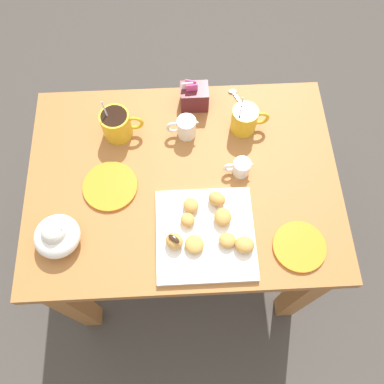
{
  "coord_description": "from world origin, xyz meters",
  "views": [
    {
      "loc": [
        -0.0,
        -0.56,
        1.86
      ],
      "look_at": [
        0.02,
        -0.06,
        0.77
      ],
      "focal_mm": 37.99,
      "sensor_mm": 36.0,
      "label": 1
    }
  ],
  "objects": [
    {
      "name": "beignet_5",
      "position": [
        0.02,
        -0.22,
        0.78
      ],
      "size": [
        0.07,
        0.07,
        0.03
      ],
      "primitive_type": "ellipsoid",
      "rotation": [
        0.0,
        0.0,
        0.31
      ],
      "color": "#D19347",
      "rests_on": "pastry_plate_square"
    },
    {
      "name": "coffee_mug_mustard_left",
      "position": [
        -0.2,
        0.18,
        0.8
      ],
      "size": [
        0.13,
        0.09,
        0.15
      ],
      "color": "gold",
      "rests_on": "dining_table"
    },
    {
      "name": "chocolate_sauce_pitcher",
      "position": [
        0.18,
        0.02,
        0.78
      ],
      "size": [
        0.09,
        0.05,
        0.06
      ],
      "color": "white",
      "rests_on": "dining_table"
    },
    {
      "name": "beignet_4",
      "position": [
        0.12,
        -0.21,
        0.78
      ],
      "size": [
        0.06,
        0.05,
        0.03
      ],
      "primitive_type": "ellipsoid",
      "rotation": [
        0.0,
        0.0,
        2.93
      ],
      "color": "#D19347",
      "rests_on": "pastry_plate_square"
    },
    {
      "name": "ground_plane",
      "position": [
        0.0,
        0.0,
        0.0
      ],
      "size": [
        8.0,
        8.0,
        0.0
      ],
      "primitive_type": "plane",
      "color": "#423D38"
    },
    {
      "name": "beignet_1",
      "position": [
        0.11,
        -0.15,
        0.78
      ],
      "size": [
        0.05,
        0.06,
        0.04
      ],
      "primitive_type": "ellipsoid",
      "rotation": [
        0.0,
        0.0,
        3.04
      ],
      "color": "#D19347",
      "rests_on": "pastry_plate_square"
    },
    {
      "name": "sugar_caddy",
      "position": [
        0.05,
        0.28,
        0.79
      ],
      "size": [
        0.09,
        0.07,
        0.11
      ],
      "color": "#561E23",
      "rests_on": "dining_table"
    },
    {
      "name": "cream_pitcher_white",
      "position": [
        0.02,
        0.16,
        0.79
      ],
      "size": [
        0.1,
        0.06,
        0.07
      ],
      "color": "white",
      "rests_on": "dining_table"
    },
    {
      "name": "coffee_mug_mustard_right",
      "position": [
        0.2,
        0.18,
        0.8
      ],
      "size": [
        0.12,
        0.08,
        0.14
      ],
      "color": "gold",
      "rests_on": "dining_table"
    },
    {
      "name": "beignet_3",
      "position": [
        -0.03,
        -0.21,
        0.78
      ],
      "size": [
        0.07,
        0.07,
        0.04
      ],
      "primitive_type": "ellipsoid",
      "rotation": [
        0.0,
        0.0,
        5.4
      ],
      "color": "#D19347",
      "rests_on": "pastry_plate_square"
    },
    {
      "name": "ice_cream_bowl",
      "position": [
        -0.36,
        -0.18,
        0.79
      ],
      "size": [
        0.13,
        0.13,
        0.1
      ],
      "color": "white",
      "rests_on": "dining_table"
    },
    {
      "name": "saucer_orange_right",
      "position": [
        -0.22,
        -0.02,
        0.75
      ],
      "size": [
        0.17,
        0.17,
        0.01
      ],
      "primitive_type": "cylinder",
      "color": "orange",
      "rests_on": "dining_table"
    },
    {
      "name": "beignet_0",
      "position": [
        0.1,
        -0.09,
        0.78
      ],
      "size": [
        0.07,
        0.06,
        0.04
      ],
      "primitive_type": "ellipsoid",
      "rotation": [
        0.0,
        0.0,
        2.52
      ],
      "color": "#D19347",
      "rests_on": "pastry_plate_square"
    },
    {
      "name": "chocolate_drizzle_3",
      "position": [
        -0.03,
        -0.21,
        0.8
      ],
      "size": [
        0.04,
        0.04,
        0.0
      ],
      "primitive_type": "ellipsoid",
      "rotation": [
        0.0,
        0.0,
        5.59
      ],
      "color": "black",
      "rests_on": "beignet_3"
    },
    {
      "name": "beignet_6",
      "position": [
        0.16,
        -0.23,
        0.78
      ],
      "size": [
        0.07,
        0.06,
        0.04
      ],
      "primitive_type": "ellipsoid",
      "rotation": [
        0.0,
        0.0,
        1.32
      ],
      "color": "#D19347",
      "rests_on": "pastry_plate_square"
    },
    {
      "name": "loose_spoon_near_saucer",
      "position": [
        0.2,
        0.28,
        0.75
      ],
      "size": [
        0.08,
        0.15,
        0.01
      ],
      "color": "silver",
      "rests_on": "dining_table"
    },
    {
      "name": "beignet_2",
      "position": [
        0.01,
        -0.15,
        0.78
      ],
      "size": [
        0.05,
        0.05,
        0.03
      ],
      "primitive_type": "ellipsoid",
      "rotation": [
        0.0,
        0.0,
        1.97
      ],
      "color": "#D19347",
      "rests_on": "pastry_plate_square"
    },
    {
      "name": "pastry_plate_square",
      "position": [
        0.06,
        -0.19,
        0.76
      ],
      "size": [
        0.28,
        0.28,
        0.02
      ],
      "primitive_type": "cube",
      "color": "white",
      "rests_on": "dining_table"
    },
    {
      "name": "dining_table",
      "position": [
        0.0,
        0.0,
        0.59
      ],
      "size": [
        0.96,
        0.7,
        0.75
      ],
      "color": "#A36633",
      "rests_on": "ground_plane"
    },
    {
      "name": "beignet_7",
      "position": [
        0.02,
        -0.1,
        0.78
      ],
      "size": [
        0.06,
        0.06,
        0.03
      ],
      "primitive_type": "ellipsoid",
      "rotation": [
        0.0,
        0.0,
        0.66
      ],
      "color": "#D19347",
      "rests_on": "pastry_plate_square"
    },
    {
      "name": "saucer_orange_left",
      "position": [
        0.32,
        -0.23,
        0.75
      ],
      "size": [
        0.15,
        0.15,
        0.01
      ],
      "primitive_type": "cylinder",
      "color": "orange",
      "rests_on": "dining_table"
    }
  ]
}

